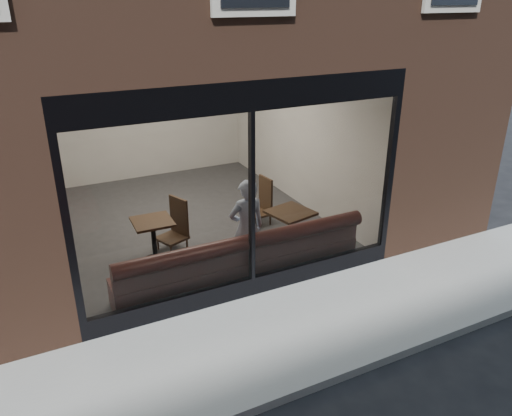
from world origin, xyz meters
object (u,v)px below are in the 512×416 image
cafe_chair_left (172,238)px  cafe_chair_right (258,213)px  banquette (241,269)px  cafe_table_left (152,222)px  person (247,228)px  cafe_table_right (290,213)px

cafe_chair_left → cafe_chair_right: 1.86m
banquette → cafe_table_left: size_ratio=6.26×
banquette → cafe_chair_right: 2.16m
person → cafe_chair_left: bearing=-55.1°
cafe_chair_right → cafe_table_left: bearing=7.4°
cafe_chair_left → banquette: bearing=90.9°
cafe_table_left → cafe_chair_left: size_ratio=1.41×
person → cafe_table_right: size_ratio=2.36×
person → cafe_chair_right: person is taller
cafe_table_right → cafe_chair_left: bearing=152.8°
person → cafe_table_left: person is taller
banquette → cafe_table_left: bearing=129.2°
cafe_chair_left → cafe_chair_right: cafe_chair_left is taller
banquette → cafe_table_right: cafe_table_right is taller
cafe_table_left → cafe_chair_left: bearing=33.4°
banquette → cafe_chair_left: 1.64m
cafe_chair_right → cafe_chair_left: bearing=2.7°
person → cafe_chair_right: 1.96m
person → cafe_chair_left: size_ratio=3.57×
cafe_chair_right → person: bearing=51.7°
cafe_table_left → cafe_table_right: 2.34m
cafe_chair_left → cafe_chair_right: bearing=167.0°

